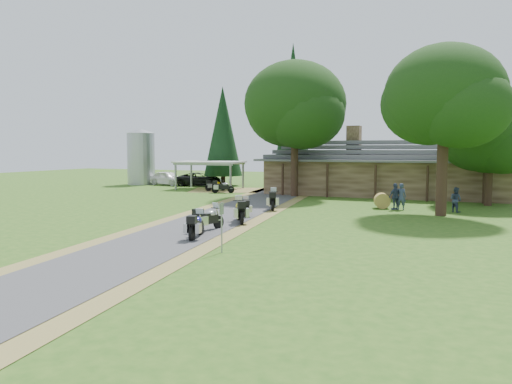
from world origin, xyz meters
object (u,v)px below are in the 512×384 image
at_px(carport, 210,175).
at_px(car_white_sedan, 168,176).
at_px(motorcycle_row_a, 197,224).
at_px(motorcycle_row_d, 246,207).
at_px(car_dark_suv, 200,176).
at_px(motorcycle_row_b, 208,218).
at_px(silo, 141,157).
at_px(motorcycle_carport_a, 215,185).
at_px(lodge, 385,167).
at_px(motorcycle_carport_b, 223,186).
at_px(motorcycle_row_e, 273,199).
at_px(motorcycle_row_c, 240,210).
at_px(hay_bale, 382,201).

bearing_deg(carport, car_white_sedan, 152.93).
height_order(motorcycle_row_a, motorcycle_row_d, motorcycle_row_a).
xyz_separation_m(car_dark_suv, motorcycle_row_b, (15.42, -26.05, -0.43)).
relative_size(silo, motorcycle_carport_a, 3.62).
xyz_separation_m(lodge, motorcycle_carport_a, (-15.58, -2.72, -1.85)).
bearing_deg(lodge, motorcycle_row_b, -101.70).
bearing_deg(motorcycle_carport_b, motorcycle_carport_a, 110.37).
height_order(motorcycle_row_e, motorcycle_carport_a, motorcycle_row_e).
relative_size(motorcycle_row_d, motorcycle_carport_b, 0.92).
xyz_separation_m(motorcycle_row_b, motorcycle_row_e, (-0.18, 9.32, 0.05)).
bearing_deg(motorcycle_row_d, carport, 8.24).
distance_m(motorcycle_row_c, motorcycle_carport_a, 20.82).
relative_size(silo, hay_bale, 6.03).
bearing_deg(motorcycle_row_b, hay_bale, -13.85).
relative_size(lodge, car_dark_suv, 3.73).
relative_size(motorcycle_row_c, hay_bale, 2.02).
bearing_deg(hay_bale, motorcycle_row_c, -121.99).
distance_m(motorcycle_row_d, motorcycle_row_e, 3.68).
bearing_deg(motorcycle_row_e, hay_bale, -80.06).
relative_size(lodge, car_white_sedan, 3.55).
bearing_deg(motorcycle_row_a, motorcycle_row_c, -11.31).
relative_size(car_dark_suv, motorcycle_carport_a, 3.29).
xyz_separation_m(lodge, motorcycle_row_a, (-4.37, -25.63, -1.81)).
height_order(motorcycle_row_a, motorcycle_row_b, motorcycle_row_b).
relative_size(motorcycle_row_a, motorcycle_carport_a, 1.08).
distance_m(carport, motorcycle_row_c, 23.38).
distance_m(motorcycle_row_c, motorcycle_row_d, 2.63).
bearing_deg(motorcycle_row_a, car_dark_suv, 15.41).
bearing_deg(hay_bale, motorcycle_row_b, -116.26).
xyz_separation_m(motorcycle_row_c, motorcycle_carport_b, (-9.28, 16.05, -0.09)).
bearing_deg(carport, motorcycle_row_c, -63.21).
distance_m(carport, motorcycle_row_e, 18.19).
bearing_deg(car_white_sedan, motorcycle_carport_b, -110.39).
xyz_separation_m(motorcycle_carport_a, hay_bale, (17.11, -7.85, -0.07)).
bearing_deg(motorcycle_carport_b, car_white_sedan, 123.33).
distance_m(motorcycle_row_b, motorcycle_row_d, 5.67).
relative_size(lodge, motorcycle_row_e, 10.23).
relative_size(motorcycle_row_c, motorcycle_row_d, 1.24).
xyz_separation_m(car_white_sedan, hay_bale, (25.60, -12.45, -0.48)).
bearing_deg(motorcycle_carport_a, motorcycle_carport_b, -83.55).
bearing_deg(car_dark_suv, motorcycle_row_b, -167.32).
height_order(lodge, carport, lodge).
distance_m(car_white_sedan, motorcycle_row_e, 24.93).
bearing_deg(motorcycle_row_b, motorcycle_row_a, -153.68).
xyz_separation_m(carport, hay_bale, (18.78, -9.81, -0.88)).
bearing_deg(motorcycle_row_d, motorcycle_row_b, 158.71).
distance_m(car_white_sedan, car_dark_suv, 3.82).
bearing_deg(lodge, hay_bale, -81.75).
height_order(silo, motorcycle_row_a, silo).
bearing_deg(carport, motorcycle_row_b, -67.43).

